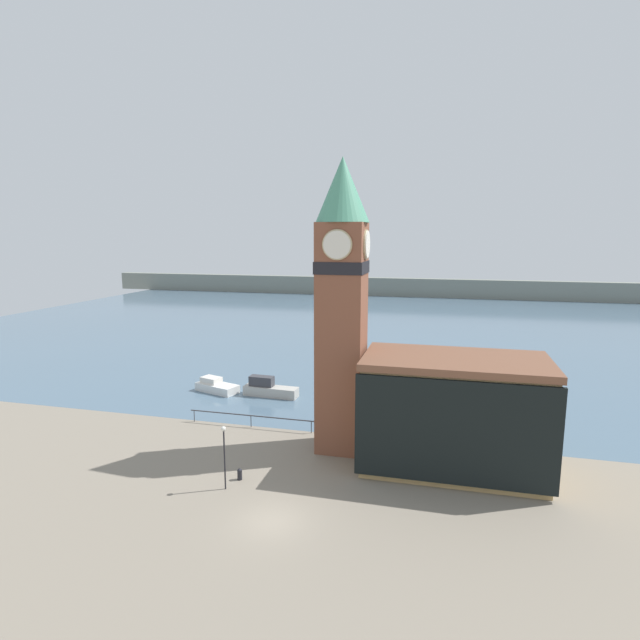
{
  "coord_description": "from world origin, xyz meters",
  "views": [
    {
      "loc": [
        9.27,
        -25.43,
        16.54
      ],
      "look_at": [
        0.79,
        8.3,
        10.66
      ],
      "focal_mm": 28.0,
      "sensor_mm": 36.0,
      "label": 1
    }
  ],
  "objects_px": {
    "boat_near": "(269,389)",
    "mooring_bollard_near": "(240,474)",
    "boat_far": "(216,386)",
    "clock_tower": "(342,300)",
    "lamp_post": "(224,446)",
    "pier_building": "(453,413)"
  },
  "relations": [
    {
      "from": "pier_building",
      "to": "boat_far",
      "type": "height_order",
      "value": "pier_building"
    },
    {
      "from": "mooring_bollard_near",
      "to": "boat_far",
      "type": "bearing_deg",
      "value": 120.16
    },
    {
      "from": "boat_near",
      "to": "mooring_bollard_near",
      "type": "bearing_deg",
      "value": -73.84
    },
    {
      "from": "clock_tower",
      "to": "boat_near",
      "type": "xyz_separation_m",
      "value": [
        -9.95,
        10.82,
        -11.03
      ]
    },
    {
      "from": "mooring_bollard_near",
      "to": "lamp_post",
      "type": "relative_size",
      "value": 0.19
    },
    {
      "from": "mooring_bollard_near",
      "to": "lamp_post",
      "type": "height_order",
      "value": "lamp_post"
    },
    {
      "from": "pier_building",
      "to": "boat_far",
      "type": "xyz_separation_m",
      "value": [
        -24.4,
        12.21,
        -3.52
      ]
    },
    {
      "from": "clock_tower",
      "to": "boat_far",
      "type": "distance_m",
      "value": 22.33
    },
    {
      "from": "clock_tower",
      "to": "pier_building",
      "type": "bearing_deg",
      "value": -9.05
    },
    {
      "from": "boat_near",
      "to": "clock_tower",
      "type": "bearing_deg",
      "value": -44.87
    },
    {
      "from": "boat_far",
      "to": "mooring_bollard_near",
      "type": "xyz_separation_m",
      "value": [
        10.3,
        -17.72,
        -0.13
      ]
    },
    {
      "from": "boat_near",
      "to": "lamp_post",
      "type": "xyz_separation_m",
      "value": [
        3.88,
        -19.1,
        2.25
      ]
    },
    {
      "from": "clock_tower",
      "to": "mooring_bollard_near",
      "type": "distance_m",
      "value": 14.42
    },
    {
      "from": "clock_tower",
      "to": "pier_building",
      "type": "height_order",
      "value": "clock_tower"
    },
    {
      "from": "pier_building",
      "to": "clock_tower",
      "type": "bearing_deg",
      "value": 170.95
    },
    {
      "from": "clock_tower",
      "to": "boat_far",
      "type": "xyz_separation_m",
      "value": [
        -15.96,
        10.87,
        -11.22
      ]
    },
    {
      "from": "boat_near",
      "to": "mooring_bollard_near",
      "type": "xyz_separation_m",
      "value": [
        4.29,
        -17.67,
        -0.32
      ]
    },
    {
      "from": "pier_building",
      "to": "lamp_post",
      "type": "bearing_deg",
      "value": -154.42
    },
    {
      "from": "boat_near",
      "to": "lamp_post",
      "type": "distance_m",
      "value": 19.63
    },
    {
      "from": "boat_near",
      "to": "lamp_post",
      "type": "bearing_deg",
      "value": -75.99
    },
    {
      "from": "boat_near",
      "to": "lamp_post",
      "type": "relative_size",
      "value": 1.33
    },
    {
      "from": "boat_near",
      "to": "boat_far",
      "type": "relative_size",
      "value": 1.14
    }
  ]
}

